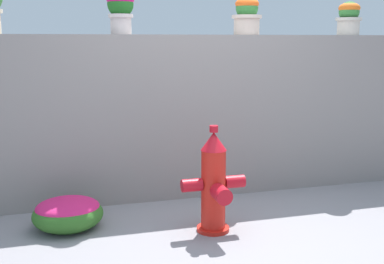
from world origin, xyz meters
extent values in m
plane|color=gray|center=(0.00, 0.00, 0.00)|extent=(24.00, 24.00, 0.00)
cube|color=gray|center=(0.00, 1.25, 0.76)|extent=(6.49, 0.33, 1.52)
cylinder|color=#C0B1AD|center=(-0.62, 1.23, 1.60)|extent=(0.18, 0.18, 0.18)
cylinder|color=#C0B1AD|center=(-0.62, 1.23, 1.68)|extent=(0.22, 0.22, 0.03)
sphere|color=#1A591B|center=(-0.62, 1.23, 1.78)|extent=(0.23, 0.23, 0.23)
cylinder|color=beige|center=(0.56, 1.23, 1.61)|extent=(0.24, 0.24, 0.18)
cylinder|color=beige|center=(0.56, 1.23, 1.68)|extent=(0.28, 0.28, 0.03)
sphere|color=#327834|center=(0.56, 1.23, 1.77)|extent=(0.21, 0.21, 0.21)
ellipsoid|color=#EC591C|center=(0.56, 1.23, 1.80)|extent=(0.22, 0.22, 0.12)
cylinder|color=beige|center=(1.66, 1.22, 1.60)|extent=(0.22, 0.22, 0.17)
cylinder|color=beige|center=(1.66, 1.22, 1.67)|extent=(0.26, 0.26, 0.03)
sphere|color=#367C36|center=(1.66, 1.22, 1.75)|extent=(0.20, 0.20, 0.20)
ellipsoid|color=orange|center=(1.66, 1.22, 1.78)|extent=(0.21, 0.21, 0.11)
cylinder|color=red|center=(-0.07, 0.28, 0.01)|extent=(0.26, 0.26, 0.03)
cylinder|color=red|center=(-0.07, 0.28, 0.32)|extent=(0.19, 0.19, 0.65)
cone|color=#B6101D|center=(-0.07, 0.28, 0.72)|extent=(0.20, 0.20, 0.14)
cylinder|color=#B6101D|center=(-0.07, 0.28, 0.81)|extent=(0.07, 0.07, 0.05)
cylinder|color=#B6101D|center=(-0.25, 0.28, 0.38)|extent=(0.16, 0.10, 0.10)
cylinder|color=#B6101D|center=(0.10, 0.28, 0.38)|extent=(0.16, 0.10, 0.10)
cylinder|color=#B6101D|center=(-0.07, 0.10, 0.35)|extent=(0.12, 0.17, 0.12)
ellipsoid|color=#2B5B1F|center=(-1.16, 0.62, 0.12)|extent=(0.55, 0.50, 0.26)
ellipsoid|color=#C51D5D|center=(-1.16, 0.62, 0.18)|extent=(0.50, 0.44, 0.15)
camera|label=1|loc=(-1.23, -3.14, 1.47)|focal=45.49mm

